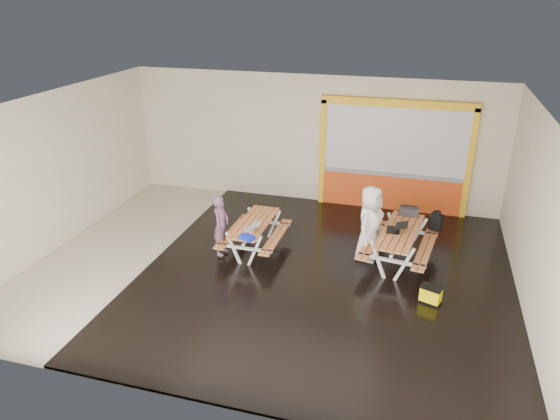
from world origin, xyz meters
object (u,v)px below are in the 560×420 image
(person_right, at_px, (370,224))
(dark_case, at_px, (372,252))
(picnic_table_left, at_px, (255,229))
(person_left, at_px, (221,225))
(laptop_right, at_px, (396,228))
(laptop_left, at_px, (252,227))
(blue_pouch, at_px, (247,237))
(toolbox, at_px, (409,211))
(fluke_bag, at_px, (431,295))
(picnic_table_right, at_px, (400,238))
(backpack, at_px, (436,221))

(person_right, height_order, dark_case, person_right)
(picnic_table_left, relative_size, person_left, 1.36)
(laptop_right, bearing_deg, laptop_left, -168.06)
(person_left, distance_m, blue_pouch, 0.86)
(laptop_right, bearing_deg, blue_pouch, -159.19)
(toolbox, height_order, fluke_bag, toolbox)
(picnic_table_left, distance_m, person_left, 0.79)
(fluke_bag, bearing_deg, picnic_table_left, 163.87)
(laptop_left, distance_m, toolbox, 3.56)
(laptop_left, xyz_separation_m, dark_case, (2.53, 0.87, -0.67))
(blue_pouch, distance_m, fluke_bag, 3.80)
(person_right, relative_size, toolbox, 4.03)
(picnic_table_right, xyz_separation_m, laptop_left, (-3.09, -0.68, 0.17))
(picnic_table_right, relative_size, toolbox, 5.11)
(picnic_table_left, xyz_separation_m, backpack, (3.90, 1.17, 0.18))
(person_right, distance_m, laptop_left, 2.54)
(person_left, xyz_separation_m, backpack, (4.52, 1.61, -0.03))
(person_left, relative_size, backpack, 3.10)
(laptop_right, xyz_separation_m, backpack, (0.82, 0.91, -0.12))
(backpack, bearing_deg, person_left, -160.44)
(person_left, height_order, blue_pouch, person_left)
(picnic_table_right, bearing_deg, picnic_table_left, -174.52)
(dark_case, xyz_separation_m, fluke_bag, (1.28, -1.62, 0.09))
(person_left, xyz_separation_m, dark_case, (3.22, 0.93, -0.65))
(person_left, distance_m, backpack, 4.79)
(toolbox, bearing_deg, person_right, -133.29)
(fluke_bag, bearing_deg, backpack, 89.62)
(laptop_right, bearing_deg, person_left, -169.35)
(picnic_table_right, distance_m, fluke_bag, 1.65)
(person_right, xyz_separation_m, laptop_right, (0.56, -0.08, 0.02))
(person_right, height_order, backpack, person_right)
(laptop_left, bearing_deg, dark_case, 19.08)
(blue_pouch, relative_size, dark_case, 0.77)
(picnic_table_right, relative_size, dark_case, 5.93)
(picnic_table_left, bearing_deg, dark_case, 10.83)
(picnic_table_left, height_order, toolbox, toolbox)
(person_right, relative_size, fluke_bag, 3.83)
(picnic_table_left, height_order, dark_case, picnic_table_left)
(toolbox, relative_size, dark_case, 1.16)
(laptop_left, bearing_deg, picnic_table_left, 101.27)
(laptop_left, bearing_deg, toolbox, 25.49)
(picnic_table_left, height_order, blue_pouch, blue_pouch)
(person_left, distance_m, fluke_bag, 4.59)
(laptop_right, distance_m, dark_case, 0.92)
(laptop_right, xyz_separation_m, toolbox, (0.21, 0.90, 0.04))
(toolbox, bearing_deg, picnic_table_left, -160.64)
(person_right, bearing_deg, blue_pouch, 133.86)
(blue_pouch, bearing_deg, person_left, 150.53)
(picnic_table_left, xyz_separation_m, person_left, (-0.62, -0.44, 0.21))
(person_left, xyz_separation_m, laptop_left, (0.70, 0.06, 0.02))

